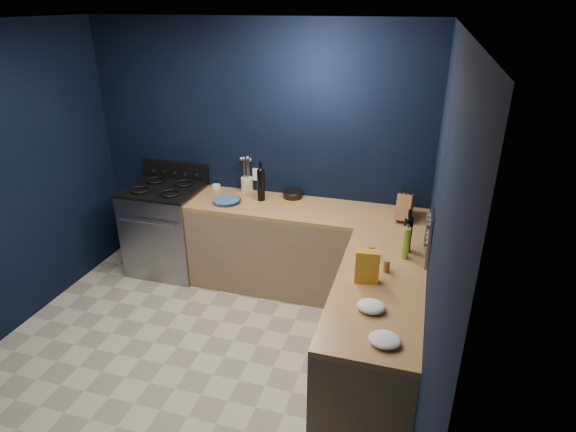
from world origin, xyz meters
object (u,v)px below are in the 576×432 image
at_px(knife_block, 405,207).
at_px(crouton_bag, 367,267).
at_px(gas_range, 168,230).
at_px(plate_stack, 226,201).
at_px(utensil_crock, 247,185).

bearing_deg(knife_block, crouton_bag, -92.23).
xyz_separation_m(gas_range, plate_stack, (0.74, -0.07, 0.46)).
bearing_deg(plate_stack, knife_block, 3.13).
relative_size(gas_range, knife_block, 3.89).
height_order(gas_range, crouton_bag, crouton_bag).
height_order(plate_stack, utensil_crock, utensil_crock).
bearing_deg(plate_stack, utensil_crock, 74.75).
height_order(utensil_crock, knife_block, knife_block).
distance_m(gas_range, knife_block, 2.52).
height_order(gas_range, knife_block, knife_block).
bearing_deg(knife_block, gas_range, -172.60).
xyz_separation_m(plate_stack, knife_block, (1.71, 0.09, 0.10)).
height_order(plate_stack, crouton_bag, crouton_bag).
relative_size(plate_stack, knife_block, 1.13).
bearing_deg(crouton_bag, knife_block, 74.92).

